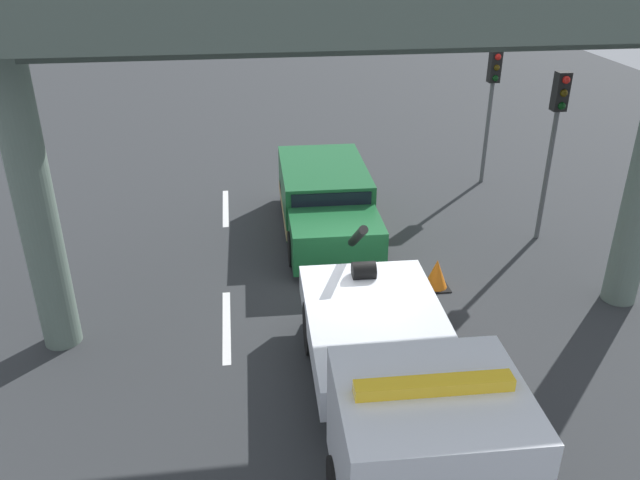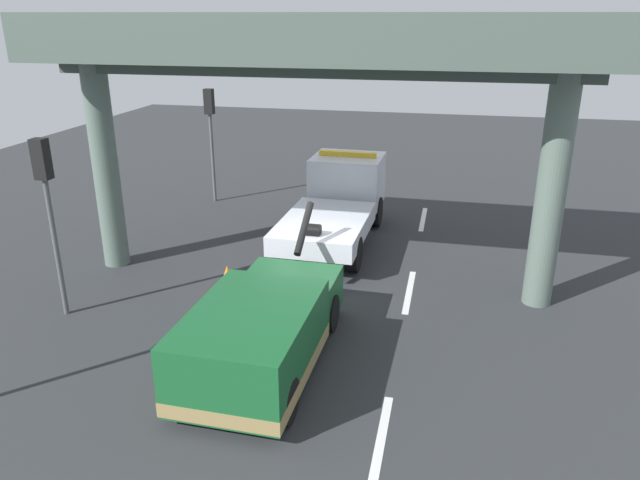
# 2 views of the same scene
# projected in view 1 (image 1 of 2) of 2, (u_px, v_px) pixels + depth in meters

# --- Properties ---
(ground_plane) EXTENTS (60.00, 40.00, 0.10)m
(ground_plane) POSITION_uv_depth(u_px,v_px,m) (354.00, 318.00, 13.25)
(ground_plane) COLOR #2D3033
(lane_stripe_west) EXTENTS (2.60, 0.16, 0.01)m
(lane_stripe_west) POSITION_uv_depth(u_px,v_px,m) (226.00, 208.00, 18.24)
(lane_stripe_west) COLOR silver
(lane_stripe_west) RESTS_ON ground
(lane_stripe_mid) EXTENTS (2.60, 0.16, 0.01)m
(lane_stripe_mid) POSITION_uv_depth(u_px,v_px,m) (227.00, 326.00, 12.91)
(lane_stripe_mid) COLOR silver
(lane_stripe_mid) RESTS_ON ground
(tow_truck_white) EXTENTS (7.28, 2.55, 2.46)m
(tow_truck_white) POSITION_uv_depth(u_px,v_px,m) (402.00, 388.00, 9.35)
(tow_truck_white) COLOR silver
(tow_truck_white) RESTS_ON ground
(towed_van_green) EXTENTS (5.25, 2.32, 1.58)m
(towed_van_green) POSITION_uv_depth(u_px,v_px,m) (326.00, 202.00, 16.63)
(towed_van_green) COLOR #195B2D
(towed_van_green) RESTS_ON ground
(overpass_structure) EXTENTS (3.60, 13.52, 6.78)m
(overpass_structure) POSITION_uv_depth(u_px,v_px,m) (364.00, 17.00, 10.52)
(overpass_structure) COLOR #596B60
(overpass_structure) RESTS_ON ground
(traffic_light_near) EXTENTS (0.39, 0.32, 4.01)m
(traffic_light_near) POSITION_uv_depth(u_px,v_px,m) (492.00, 88.00, 18.76)
(traffic_light_near) COLOR #515456
(traffic_light_near) RESTS_ON ground
(traffic_light_far) EXTENTS (0.39, 0.32, 4.23)m
(traffic_light_far) POSITION_uv_depth(u_px,v_px,m) (556.00, 121.00, 15.14)
(traffic_light_far) COLOR #515456
(traffic_light_far) RESTS_ON ground
(traffic_cone_orange) EXTENTS (0.58, 0.58, 0.69)m
(traffic_cone_orange) POSITION_uv_depth(u_px,v_px,m) (436.00, 274.00, 14.13)
(traffic_cone_orange) COLOR orange
(traffic_cone_orange) RESTS_ON ground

